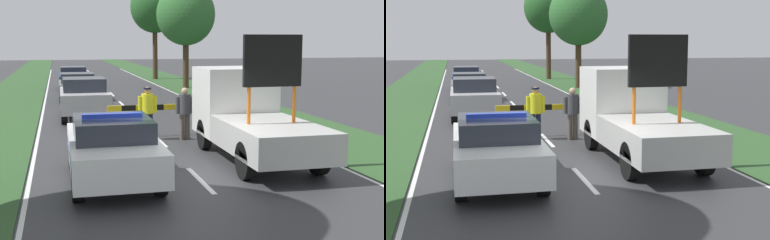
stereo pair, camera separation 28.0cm
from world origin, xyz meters
TOP-DOWN VIEW (x-y plane):
  - ground_plane at (0.00, 0.00)m, footprint 160.00×160.00m
  - lane_markings at (0.00, 16.28)m, footprint 7.72×66.25m
  - grass_verge_left at (-5.63, 20.00)m, footprint 3.44×120.00m
  - grass_verge_right at (5.63, 20.00)m, footprint 3.44×120.00m
  - police_car at (-1.95, 0.42)m, footprint 1.91×4.73m
  - work_truck at (1.95, 2.19)m, footprint 2.08×5.71m
  - road_barrier at (-0.16, 5.92)m, footprint 2.82×0.08m
  - police_officer at (-0.32, 5.36)m, footprint 0.62×0.39m
  - pedestrian_civilian at (0.83, 5.03)m, footprint 0.61×0.39m
  - traffic_cone_near_police at (1.89, 5.36)m, footprint 0.45×0.45m
  - traffic_cone_centre_front at (-1.05, 5.92)m, footprint 0.52×0.52m
  - queued_car_sedan_silver at (-2.08, 10.60)m, footprint 1.89×4.21m
  - queued_car_suv_grey at (-2.10, 17.76)m, footprint 1.91×4.27m
  - queued_car_hatch_blue at (-2.12, 24.65)m, footprint 1.81×4.59m
  - roadside_tree_near_left at (4.76, 32.25)m, footprint 3.97×3.97m
  - roadside_tree_mid_left at (5.27, 23.46)m, footprint 3.91×3.91m

SIDE VIEW (x-z plane):
  - ground_plane at x=0.00m, z-range 0.00..0.00m
  - lane_markings at x=0.00m, z-range 0.00..0.01m
  - grass_verge_left at x=-5.63m, z-range 0.00..0.03m
  - grass_verge_right at x=5.63m, z-range 0.00..0.03m
  - traffic_cone_near_police at x=1.89m, z-range 0.00..0.62m
  - traffic_cone_centre_front at x=-1.05m, z-range 0.00..0.70m
  - police_car at x=-1.95m, z-range -0.02..1.56m
  - queued_car_hatch_blue at x=-2.12m, z-range 0.04..1.52m
  - queued_car_suv_grey at x=-2.10m, z-range 0.05..1.51m
  - road_barrier at x=-0.16m, z-range 0.35..1.41m
  - queued_car_sedan_silver at x=-2.08m, z-range 0.04..1.72m
  - pedestrian_civilian at x=0.83m, z-range 0.15..1.84m
  - police_officer at x=-0.32m, z-range 0.16..1.88m
  - work_truck at x=1.95m, z-range -0.50..2.83m
  - roadside_tree_mid_left at x=5.27m, z-range 1.40..8.36m
  - roadside_tree_near_left at x=4.76m, z-range 1.86..9.83m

